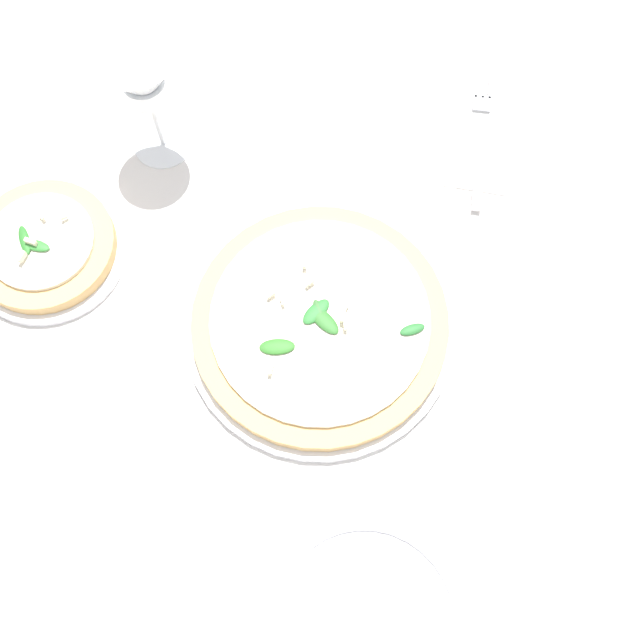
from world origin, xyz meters
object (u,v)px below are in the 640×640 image
object	(u,v)px
pizza_arugula_main	(320,324)
wine_glass	(143,82)
pizza_personal_side	(45,248)
side_plate_white	(366,623)
fork	(480,140)

from	to	relation	value
pizza_arugula_main	wine_glass	size ratio (longest dim) A/B	1.90
pizza_personal_side	wine_glass	distance (m)	0.23
wine_glass	side_plate_white	bearing A→B (deg)	-138.18
side_plate_white	fork	bearing A→B (deg)	2.93
pizza_personal_side	wine_glass	xyz separation A→B (m)	(0.19, -0.07, 0.11)
wine_glass	fork	distance (m)	0.42
pizza_personal_side	side_plate_white	distance (m)	0.56
pizza_personal_side	side_plate_white	xyz separation A→B (m)	(-0.28, -0.49, -0.01)
pizza_arugula_main	side_plate_white	bearing A→B (deg)	-153.34
wine_glass	fork	bearing A→B (deg)	-71.50
pizza_arugula_main	side_plate_white	size ratio (longest dim) A/B	1.54
pizza_personal_side	wine_glass	world-z (taller)	wine_glass
pizza_arugula_main	pizza_personal_side	world-z (taller)	same
fork	side_plate_white	size ratio (longest dim) A/B	1.01
fork	side_plate_white	bearing A→B (deg)	171.44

